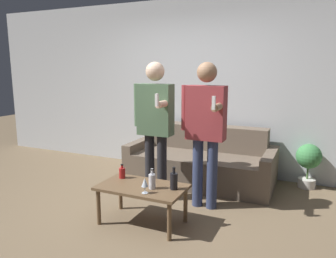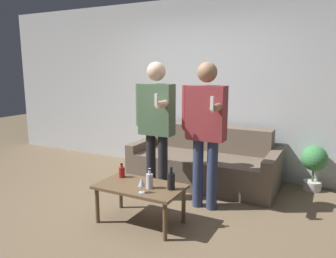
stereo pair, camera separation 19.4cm
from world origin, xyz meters
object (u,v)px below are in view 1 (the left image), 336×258
at_px(bottle_orange, 152,181).
at_px(coffee_table, 142,190).
at_px(couch, 201,162).
at_px(person_standing_right, 205,124).
at_px(person_standing_left, 155,120).

bearing_deg(bottle_orange, coffee_table, 169.54).
bearing_deg(couch, coffee_table, -95.66).
bearing_deg(bottle_orange, person_standing_right, 64.50).
xyz_separation_m(coffee_table, person_standing_right, (0.47, 0.68, 0.64)).
bearing_deg(coffee_table, bottle_orange, -10.46).
relative_size(coffee_table, bottle_orange, 4.34).
xyz_separation_m(bottle_orange, person_standing_left, (-0.31, 0.69, 0.51)).
xyz_separation_m(coffee_table, bottle_orange, (0.13, -0.02, 0.13)).
height_order(couch, bottle_orange, couch).
relative_size(couch, person_standing_left, 1.20).
bearing_deg(coffee_table, person_standing_right, 55.43).
xyz_separation_m(bottle_orange, person_standing_right, (0.33, 0.70, 0.50)).
distance_m(coffee_table, person_standing_left, 0.94).
bearing_deg(bottle_orange, person_standing_left, 113.97).
distance_m(person_standing_left, person_standing_right, 0.64).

